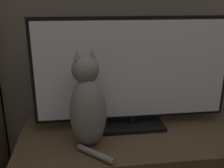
% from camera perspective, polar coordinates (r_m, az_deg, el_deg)
% --- Properties ---
extents(tv, '(1.02, 0.20, 0.58)m').
position_cam_1_polar(tv, '(1.35, 4.59, 2.20)').
color(tv, black).
rests_on(tv, tv_stand).
extents(cat, '(0.20, 0.29, 0.45)m').
position_cam_1_polar(cat, '(1.20, -5.32, -4.76)').
color(cat, gray).
rests_on(cat, tv_stand).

